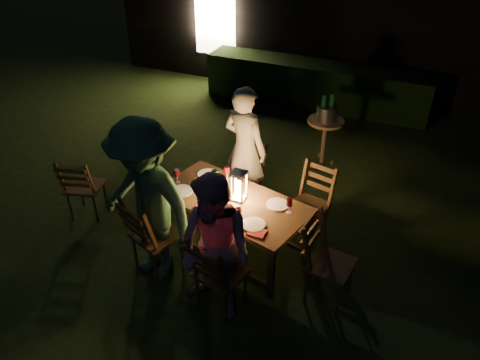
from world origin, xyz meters
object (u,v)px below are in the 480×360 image
at_px(bottle_bucket_b, 331,109).
at_px(person_opp_left, 147,203).
at_px(ice_bucket, 327,113).
at_px(chair_spare, 86,196).
at_px(dining_table, 232,205).
at_px(chair_far_left, 242,187).
at_px(person_opp_right, 215,250).
at_px(person_house_side, 245,149).
at_px(chair_far_right, 308,215).
at_px(side_table, 325,125).
at_px(chair_near_right, 220,285).
at_px(bottle_bucket_a, 323,110).
at_px(bottle_table, 215,181).
at_px(chair_near_left, 156,247).
at_px(lantern, 239,187).
at_px(chair_end, 327,275).

bearing_deg(bottle_bucket_b, person_opp_left, -110.11).
bearing_deg(ice_bucket, person_opp_left, -109.52).
bearing_deg(person_opp_left, chair_spare, 171.97).
bearing_deg(dining_table, chair_far_left, 120.23).
height_order(dining_table, person_opp_right, person_opp_right).
relative_size(person_house_side, person_opp_right, 1.05).
distance_m(chair_far_right, side_table, 1.80).
distance_m(chair_near_right, bottle_bucket_a, 3.23).
bearing_deg(chair_far_left, person_opp_right, 123.74).
bearing_deg(chair_near_right, bottle_table, 132.35).
height_order(chair_spare, bottle_table, bottle_table).
distance_m(chair_near_left, chair_far_left, 1.54).
bearing_deg(chair_far_right, chair_near_right, 85.57).
xyz_separation_m(person_house_side, bottle_table, (-0.01, -0.84, 0.02)).
bearing_deg(chair_near_left, lantern, 65.13).
distance_m(chair_far_left, bottle_bucket_b, 1.81).
bearing_deg(chair_far_right, person_house_side, -3.61).
distance_m(chair_end, bottle_bucket_b, 2.85).
bearing_deg(chair_far_right, chair_end, 130.65).
relative_size(dining_table, lantern, 5.29).
bearing_deg(chair_spare, ice_bucket, 30.80).
bearing_deg(person_house_side, bottle_table, 103.71).
bearing_deg(bottle_bucket_b, bottle_table, -107.39).
xyz_separation_m(person_opp_right, ice_bucket, (0.21, 3.26, 0.04)).
bearing_deg(person_house_side, lantern, 123.00).
xyz_separation_m(chair_far_left, person_house_side, (0.01, 0.05, 0.54)).
height_order(lantern, bottle_bucket_b, lantern).
bearing_deg(bottle_table, person_house_side, 89.40).
distance_m(lantern, side_table, 2.36).
relative_size(dining_table, ice_bucket, 6.17).
bearing_deg(bottle_table, chair_end, -14.40).
bearing_deg(bottle_table, bottle_bucket_a, 74.36).
relative_size(chair_near_left, bottle_bucket_b, 3.22).
relative_size(lantern, bottle_table, 1.25).
relative_size(chair_near_left, chair_far_right, 1.10).
relative_size(chair_spare, side_table, 1.28).
height_order(chair_near_left, chair_near_right, chair_near_left).
bearing_deg(chair_near_left, chair_far_right, 63.55).
distance_m(chair_near_right, bottle_table, 1.18).
xyz_separation_m(ice_bucket, bottle_bucket_b, (0.05, 0.04, 0.05)).
distance_m(bottle_table, side_table, 2.40).
bearing_deg(chair_far_left, bottle_table, 108.73).
relative_size(person_opp_left, bottle_table, 6.66).
height_order(dining_table, chair_far_left, chair_far_left).
distance_m(chair_spare, person_house_side, 2.11).
bearing_deg(chair_near_left, person_opp_left, -80.53).
bearing_deg(bottle_bucket_a, chair_far_left, -113.46).
relative_size(chair_near_left, lantern, 2.95).
relative_size(person_house_side, ice_bucket, 5.53).
bearing_deg(bottle_bucket_b, chair_far_left, -115.47).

